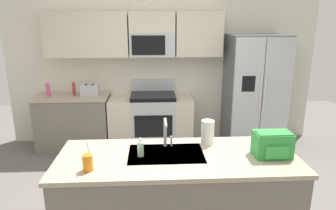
{
  "coord_description": "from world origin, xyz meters",
  "views": [
    {
      "loc": [
        -0.19,
        -3.01,
        2.07
      ],
      "look_at": [
        0.01,
        0.6,
        1.05
      ],
      "focal_mm": 32.27,
      "sensor_mm": 36.0,
      "label": 1
    }
  ],
  "objects_px": {
    "drink_cup_orange": "(88,162)",
    "soap_dispenser": "(140,149)",
    "backpack": "(273,144)",
    "range_oven": "(151,121)",
    "pepper_mill": "(74,89)",
    "toaster": "(90,90)",
    "sink_faucet": "(166,131)",
    "refrigerator": "(254,92)",
    "paper_towel_roll": "(208,132)",
    "bottle_pink": "(48,90)"
  },
  "relations": [
    {
      "from": "soap_dispenser",
      "to": "paper_towel_roll",
      "type": "xyz_separation_m",
      "value": [
        0.64,
        0.24,
        0.05
      ]
    },
    {
      "from": "range_oven",
      "to": "refrigerator",
      "type": "bearing_deg",
      "value": -2.43
    },
    {
      "from": "pepper_mill",
      "to": "drink_cup_orange",
      "type": "xyz_separation_m",
      "value": [
        0.73,
        -2.58,
        -0.03
      ]
    },
    {
      "from": "sink_faucet",
      "to": "backpack",
      "type": "distance_m",
      "value": 0.96
    },
    {
      "from": "soap_dispenser",
      "to": "paper_towel_roll",
      "type": "distance_m",
      "value": 0.69
    },
    {
      "from": "toaster",
      "to": "soap_dispenser",
      "type": "bearing_deg",
      "value": -68.88
    },
    {
      "from": "drink_cup_orange",
      "to": "paper_towel_roll",
      "type": "xyz_separation_m",
      "value": [
        1.05,
        0.48,
        0.05
      ]
    },
    {
      "from": "refrigerator",
      "to": "backpack",
      "type": "distance_m",
      "value": 2.41
    },
    {
      "from": "pepper_mill",
      "to": "paper_towel_roll",
      "type": "bearing_deg",
      "value": -49.55
    },
    {
      "from": "range_oven",
      "to": "pepper_mill",
      "type": "xyz_separation_m",
      "value": [
        -1.23,
        -0.0,
        0.56
      ]
    },
    {
      "from": "range_oven",
      "to": "pepper_mill",
      "type": "relative_size",
      "value": 6.56
    },
    {
      "from": "refrigerator",
      "to": "soap_dispenser",
      "type": "distance_m",
      "value": 2.88
    },
    {
      "from": "refrigerator",
      "to": "sink_faucet",
      "type": "relative_size",
      "value": 6.56
    },
    {
      "from": "refrigerator",
      "to": "backpack",
      "type": "relative_size",
      "value": 5.78
    },
    {
      "from": "range_oven",
      "to": "refrigerator",
      "type": "relative_size",
      "value": 0.74
    },
    {
      "from": "toaster",
      "to": "range_oven",
      "type": "bearing_deg",
      "value": 3.1
    },
    {
      "from": "drink_cup_orange",
      "to": "pepper_mill",
      "type": "bearing_deg",
      "value": 105.81
    },
    {
      "from": "range_oven",
      "to": "soap_dispenser",
      "type": "bearing_deg",
      "value": -92.15
    },
    {
      "from": "pepper_mill",
      "to": "backpack",
      "type": "bearing_deg",
      "value": -46.06
    },
    {
      "from": "bottle_pink",
      "to": "soap_dispenser",
      "type": "height_order",
      "value": "bottle_pink"
    },
    {
      "from": "range_oven",
      "to": "drink_cup_orange",
      "type": "xyz_separation_m",
      "value": [
        -0.5,
        -2.58,
        0.53
      ]
    },
    {
      "from": "bottle_pink",
      "to": "soap_dispenser",
      "type": "distance_m",
      "value": 2.76
    },
    {
      "from": "drink_cup_orange",
      "to": "soap_dispenser",
      "type": "bearing_deg",
      "value": 30.56
    },
    {
      "from": "sink_faucet",
      "to": "soap_dispenser",
      "type": "relative_size",
      "value": 1.66
    },
    {
      "from": "refrigerator",
      "to": "pepper_mill",
      "type": "height_order",
      "value": "refrigerator"
    },
    {
      "from": "bottle_pink",
      "to": "pepper_mill",
      "type": "bearing_deg",
      "value": 5.96
    },
    {
      "from": "drink_cup_orange",
      "to": "paper_towel_roll",
      "type": "distance_m",
      "value": 1.16
    },
    {
      "from": "soap_dispenser",
      "to": "range_oven",
      "type": "bearing_deg",
      "value": 87.85
    },
    {
      "from": "toaster",
      "to": "sink_faucet",
      "type": "distance_m",
      "value": 2.38
    },
    {
      "from": "range_oven",
      "to": "refrigerator",
      "type": "xyz_separation_m",
      "value": [
        1.7,
        -0.07,
        0.48
      ]
    },
    {
      "from": "pepper_mill",
      "to": "soap_dispenser",
      "type": "distance_m",
      "value": 2.6
    },
    {
      "from": "range_oven",
      "to": "bottle_pink",
      "type": "bearing_deg",
      "value": -178.47
    },
    {
      "from": "soap_dispenser",
      "to": "backpack",
      "type": "bearing_deg",
      "value": -3.03
    },
    {
      "from": "sink_faucet",
      "to": "drink_cup_orange",
      "type": "bearing_deg",
      "value": -146.63
    },
    {
      "from": "range_oven",
      "to": "paper_towel_roll",
      "type": "xyz_separation_m",
      "value": [
        0.55,
        -2.1,
        0.58
      ]
    },
    {
      "from": "paper_towel_roll",
      "to": "backpack",
      "type": "bearing_deg",
      "value": -29.94
    },
    {
      "from": "bottle_pink",
      "to": "backpack",
      "type": "height_order",
      "value": "backpack"
    },
    {
      "from": "sink_faucet",
      "to": "drink_cup_orange",
      "type": "xyz_separation_m",
      "value": [
        -0.65,
        -0.43,
        -0.1
      ]
    },
    {
      "from": "pepper_mill",
      "to": "backpack",
      "type": "xyz_separation_m",
      "value": [
        2.31,
        -2.39,
        0.01
      ]
    },
    {
      "from": "bottle_pink",
      "to": "sink_faucet",
      "type": "height_order",
      "value": "sink_faucet"
    },
    {
      "from": "pepper_mill",
      "to": "sink_faucet",
      "type": "height_order",
      "value": "sink_faucet"
    },
    {
      "from": "soap_dispenser",
      "to": "paper_towel_roll",
      "type": "height_order",
      "value": "paper_towel_roll"
    },
    {
      "from": "refrigerator",
      "to": "paper_towel_roll",
      "type": "distance_m",
      "value": 2.33
    },
    {
      "from": "drink_cup_orange",
      "to": "backpack",
      "type": "distance_m",
      "value": 1.59
    },
    {
      "from": "refrigerator",
      "to": "drink_cup_orange",
      "type": "distance_m",
      "value": 3.33
    },
    {
      "from": "refrigerator",
      "to": "soap_dispenser",
      "type": "xyz_separation_m",
      "value": [
        -1.78,
        -2.26,
        0.04
      ]
    },
    {
      "from": "toaster",
      "to": "sink_faucet",
      "type": "bearing_deg",
      "value": -62.01
    },
    {
      "from": "toaster",
      "to": "pepper_mill",
      "type": "distance_m",
      "value": 0.27
    },
    {
      "from": "range_oven",
      "to": "backpack",
      "type": "height_order",
      "value": "backpack"
    },
    {
      "from": "pepper_mill",
      "to": "sink_faucet",
      "type": "distance_m",
      "value": 2.55
    }
  ]
}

